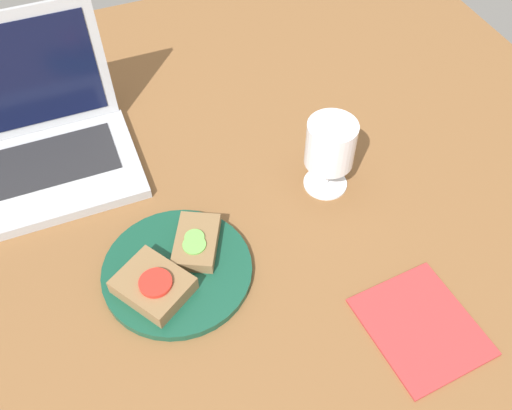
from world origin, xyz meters
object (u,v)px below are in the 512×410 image
laptop (23,145)px  plate (177,271)px  napkin (421,326)px  sandwich_with_tomato (153,285)px  wine_glass (330,147)px  sandwich_with_cucumber (197,244)px

laptop → plate: bearing=-60.9°
plate → napkin: 34.52cm
sandwich_with_tomato → laptop: size_ratio=0.36×
plate → wine_glass: 29.39cm
sandwich_with_cucumber → sandwich_with_tomato: bearing=-149.7°
wine_glass → napkin: size_ratio=0.81×
sandwich_with_cucumber → plate: bearing=-150.0°
sandwich_with_tomato → napkin: (31.72, -18.10, -2.34)cm
sandwich_with_cucumber → sandwich_with_tomato: (-7.77, -4.55, 0.30)cm
napkin → laptop: bearing=131.5°
laptop → napkin: size_ratio=2.12×
plate → wine_glass: bearing=15.4°
sandwich_with_tomato → napkin: size_ratio=0.77×
laptop → napkin: 66.98cm
sandwich_with_cucumber → napkin: (23.95, -22.64, -2.04)cm
sandwich_with_cucumber → napkin: sandwich_with_cucumber is taller
plate → laptop: bearing=119.1°
laptop → napkin: laptop is taller
sandwich_with_cucumber → laptop: bearing=126.6°
plate → sandwich_with_cucumber: 4.77cm
sandwich_with_tomato → wine_glass: wine_glass is taller
sandwich_with_cucumber → sandwich_with_tomato: size_ratio=0.90×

